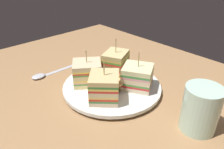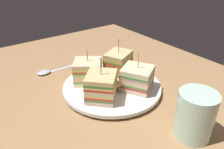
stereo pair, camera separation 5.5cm
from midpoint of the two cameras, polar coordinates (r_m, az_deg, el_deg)
The scene contains 10 objects.
ground_plane at distance 57.89cm, azimuth -2.73°, elevation -4.84°, with size 96.71×73.88×1.80cm, color #A57A50.
plate at distance 56.88cm, azimuth -2.77°, elevation -3.28°, with size 25.04×25.04×1.59cm.
sandwich_wedge_0 at distance 54.26cm, azimuth 3.68°, elevation -0.72°, with size 9.30×9.09×9.56cm.
sandwich_wedge_1 at distance 60.47cm, azimuth -1.65°, elevation 2.90°, with size 8.04×8.73×10.24cm.
sandwich_wedge_2 at distance 56.53cm, azimuth -9.16°, elevation 0.34°, with size 9.22×9.38×9.12cm.
sandwich_wedge_3 at distance 49.88cm, azimuth -5.16°, elevation -3.35°, with size 9.50×9.50×10.36cm.
chip_pile at distance 54.21cm, azimuth -3.08°, elevation -2.56°, with size 7.78×8.22×2.89cm.
salad_garnish at distance 61.28cm, azimuth 4.49°, elevation 0.57°, with size 6.37×7.32×1.57cm.
spoon at distance 67.39cm, azimuth -19.39°, elevation -0.10°, with size 2.89×15.13×1.00cm.
drinking_glass at distance 45.86cm, azimuth 18.62°, elevation -9.24°, with size 7.19×7.19×9.50cm.
Camera 1 is at (-35.24, 32.99, 31.18)cm, focal length 35.35 mm.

